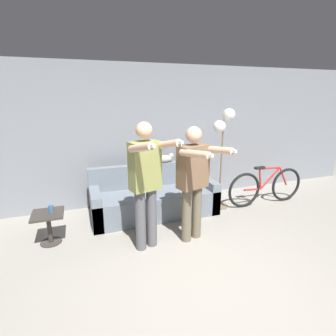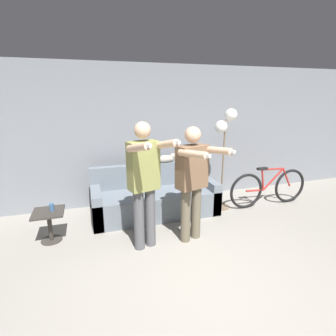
% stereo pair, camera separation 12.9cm
% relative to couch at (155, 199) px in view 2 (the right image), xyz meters
% --- Properties ---
extents(ground_plane, '(16.00, 16.00, 0.00)m').
position_rel_couch_xyz_m(ground_plane, '(0.09, -2.26, -0.28)').
color(ground_plane, gray).
extents(wall_back, '(10.00, 0.05, 2.60)m').
position_rel_couch_xyz_m(wall_back, '(0.09, 0.67, 1.02)').
color(wall_back, gray).
rests_on(wall_back, ground_plane).
extents(couch, '(2.16, 0.80, 0.85)m').
position_rel_couch_xyz_m(couch, '(0.00, 0.00, 0.00)').
color(couch, slate).
rests_on(couch, ground_plane).
extents(person_left, '(0.57, 0.74, 1.73)m').
position_rel_couch_xyz_m(person_left, '(-0.40, -1.01, 0.72)').
color(person_left, '#56565B').
rests_on(person_left, ground_plane).
extents(person_right, '(0.62, 0.77, 1.65)m').
position_rel_couch_xyz_m(person_right, '(0.28, -1.01, 0.68)').
color(person_right, '#6B604C').
rests_on(person_right, ground_plane).
extents(cat, '(0.49, 0.14, 0.17)m').
position_rel_couch_xyz_m(cat, '(0.28, 0.29, 0.64)').
color(cat, '#B7AD9E').
rests_on(cat, couch).
extents(floor_lamp, '(0.40, 0.34, 1.82)m').
position_rel_couch_xyz_m(floor_lamp, '(1.25, -0.11, 1.15)').
color(floor_lamp, '#756047').
rests_on(floor_lamp, ground_plane).
extents(side_table, '(0.42, 0.42, 0.46)m').
position_rel_couch_xyz_m(side_table, '(-1.67, -0.44, 0.05)').
color(side_table, '#38332D').
rests_on(side_table, ground_plane).
extents(cup, '(0.06, 0.06, 0.11)m').
position_rel_couch_xyz_m(cup, '(-1.62, -0.43, 0.24)').
color(cup, '#3D6693').
rests_on(cup, side_table).
extents(bicycle, '(1.64, 0.07, 0.76)m').
position_rel_couch_xyz_m(bicycle, '(2.15, -0.28, 0.07)').
color(bicycle, black).
rests_on(bicycle, ground_plane).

